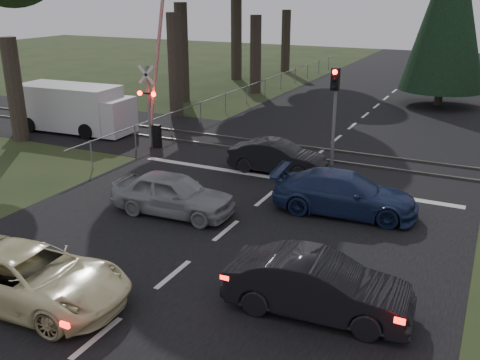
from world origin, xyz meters
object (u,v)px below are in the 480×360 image
Objects in this scene: crossing_signal at (153,104)px; dark_hatchback at (318,286)px; dark_car_far at (277,157)px; white_van at (77,109)px; traffic_signal_center at (334,100)px; cream_coupe at (30,277)px; silver_car at (173,194)px; blue_sedan at (345,193)px.

crossing_signal is 1.65× the size of dark_hatchback.
white_van reaches higher than dark_car_far.
traffic_signal_center is 0.85× the size of cream_coupe.
crossing_signal is at bearing 44.53° from dark_hatchback.
crossing_signal is 1.70× the size of traffic_signal_center.
crossing_signal is 1.70× the size of silver_car.
silver_car reaches higher than dark_hatchback.
silver_car is at bearing -51.18° from crossing_signal.
crossing_signal is at bearing 18.35° from cream_coupe.
dark_hatchback is (6.18, 2.51, 0.02)m from cream_coupe.
dark_hatchback is at bearing -41.27° from crossing_signal.
dark_car_far is at bearing -17.84° from silver_car.
cream_coupe is at bearing 143.56° from blue_sedan.
white_van is (-10.31, 13.08, 0.54)m from cream_coupe.
dark_hatchback is 6.10m from blue_sedan.
crossing_signal is 1.47× the size of blue_sedan.
dark_car_far is (6.55, -0.88, -1.41)m from crossing_signal.
crossing_signal reaches higher than blue_sedan.
blue_sedan is (10.14, -3.81, -1.37)m from crossing_signal.
dark_car_far is (1.45, 5.47, -0.06)m from silver_car.
white_van reaches higher than blue_sedan.
crossing_signal is 10.92m from blue_sedan.
dark_hatchback reaches higher than cream_coupe.
dark_car_far is at bearing -11.43° from cream_coupe.
silver_car is at bearing 111.36° from blue_sedan.
dark_car_far is at bearing 45.27° from blue_sedan.
cream_coupe is at bearing 170.14° from dark_car_far.
crossing_signal is at bearing -11.49° from white_van.
dark_hatchback reaches higher than dark_car_far.
silver_car is at bearing -113.63° from traffic_signal_center.
traffic_signal_center is 0.87× the size of blue_sedan.
cream_coupe is at bearing 176.04° from silver_car.
traffic_signal_center is at bearing -17.62° from cream_coupe.
traffic_signal_center is at bearing -26.65° from silver_car.
blue_sedan is (5.03, 2.54, -0.01)m from silver_car.
traffic_signal_center is 8.18m from silver_car.
cream_coupe is (5.01, -12.34, -1.38)m from crossing_signal.
traffic_signal_center is 5.48m from blue_sedan.
traffic_signal_center is at bearing 11.03° from dark_hatchback.
dark_car_far is (-1.72, -1.77, -2.16)m from traffic_signal_center.
white_van is (-11.86, 1.62, 0.57)m from dark_car_far.
dark_car_far is 0.62× the size of white_van.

